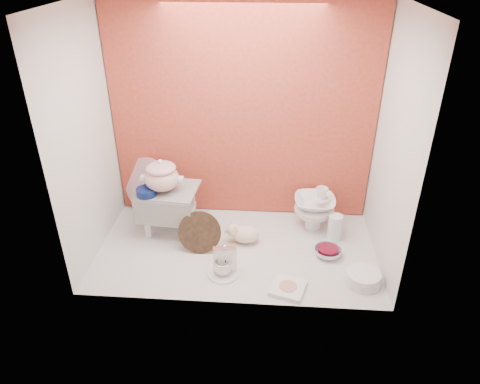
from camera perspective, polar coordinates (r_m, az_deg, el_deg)
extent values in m
plane|color=silver|center=(2.94, -0.42, -7.32)|extent=(1.80, 1.80, 0.00)
cube|color=#BB492E|center=(3.03, 0.30, 9.94)|extent=(1.80, 0.06, 1.50)
cube|color=silver|center=(2.78, -19.40, 6.41)|extent=(0.06, 1.00, 1.50)
cube|color=silver|center=(2.65, 19.36, 5.32)|extent=(0.06, 1.00, 1.50)
cube|color=white|center=(2.37, -0.56, 23.11)|extent=(1.80, 1.00, 0.06)
cylinder|color=#0A174C|center=(2.94, -11.96, 0.01)|extent=(0.14, 0.14, 0.05)
imported|color=white|center=(3.23, -8.75, -1.18)|extent=(0.31, 0.31, 0.27)
cube|color=silver|center=(2.70, -1.95, -8.58)|extent=(0.14, 0.07, 0.20)
ellipsoid|color=beige|center=(2.96, 0.74, -5.43)|extent=(0.26, 0.22, 0.13)
cylinder|color=white|center=(2.74, -2.19, -10.43)|extent=(0.22, 0.22, 0.01)
imported|color=white|center=(2.71, -2.21, -9.59)|extent=(0.14, 0.14, 0.09)
cube|color=white|center=(2.64, 6.19, -12.17)|extent=(0.23, 0.23, 0.03)
cylinder|color=white|center=(2.76, 15.51, -10.55)|extent=(0.25, 0.25, 0.07)
imported|color=silver|center=(2.92, 11.19, -7.59)|extent=(0.23, 0.23, 0.05)
cylinder|color=silver|center=(3.05, 12.06, -4.50)|extent=(0.12, 0.12, 0.19)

